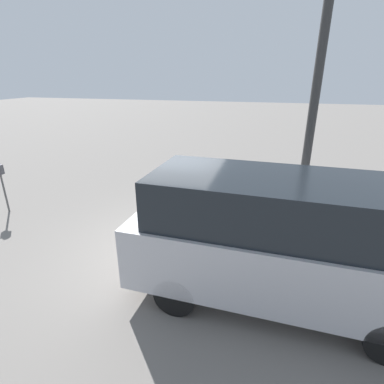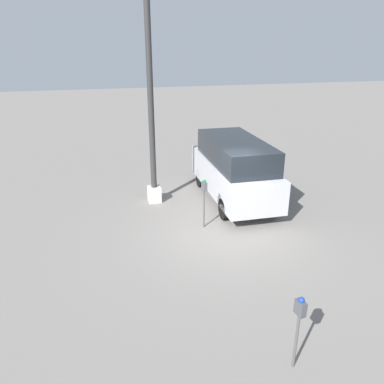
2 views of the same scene
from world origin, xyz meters
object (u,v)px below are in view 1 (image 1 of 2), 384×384
at_px(parked_van, 278,239).
at_px(parking_meter_near, 195,194).
at_px(lamp_post, 312,119).
at_px(parking_meter_far, 1,176).

bearing_deg(parked_van, parking_meter_near, 139.62).
distance_m(parking_meter_near, lamp_post, 3.06).
bearing_deg(parking_meter_near, parking_meter_far, 171.51).
height_order(parking_meter_far, lamp_post, lamp_post).
bearing_deg(parking_meter_far, parking_meter_near, -8.49).
bearing_deg(parking_meter_far, lamp_post, -0.31).
bearing_deg(parking_meter_far, parked_van, -21.02).
bearing_deg(lamp_post, parked_van, -101.46).
height_order(lamp_post, parked_van, lamp_post).
height_order(parking_meter_near, parking_meter_far, parking_meter_near).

